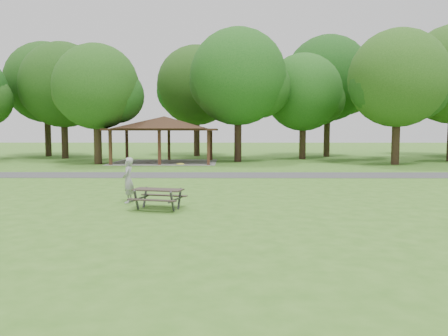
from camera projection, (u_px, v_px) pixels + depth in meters
ground at (186, 229)px, 11.68m from camera, size 160.00×160.00×0.00m
asphalt_path at (208, 175)px, 25.63m from camera, size 120.00×3.20×0.02m
pavilion at (164, 125)px, 35.35m from camera, size 8.60×7.01×3.76m
tree_row_c at (64, 88)px, 40.13m from camera, size 8.19×7.80×10.67m
tree_row_d at (98, 89)px, 33.69m from camera, size 6.93×6.60×9.27m
tree_row_e at (239, 80)px, 36.01m from camera, size 8.40×8.00×11.02m
tree_row_f at (304, 95)px, 39.53m from camera, size 7.35×7.00×9.55m
tree_row_g at (399, 81)px, 32.97m from camera, size 7.77×7.40×10.25m
tree_deep_a at (47, 85)px, 43.59m from camera, size 8.40×8.00×11.38m
tree_deep_b at (197, 88)px, 44.00m from camera, size 8.40×8.00×11.13m
tree_deep_c at (329, 81)px, 42.85m from camera, size 8.82×8.40×11.90m
picnic_table_middle at (158, 194)px, 14.56m from camera, size 1.91×1.67×0.71m
frisbee_in_flight at (180, 164)px, 15.48m from camera, size 0.27×0.27×0.02m
frisbee_thrower at (128, 180)px, 15.90m from camera, size 0.41×0.61×1.66m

